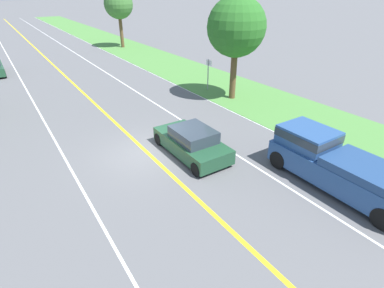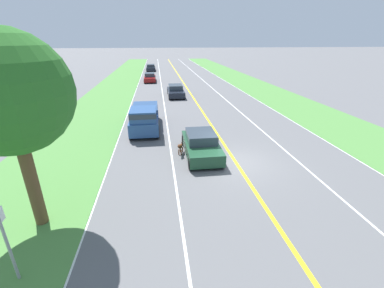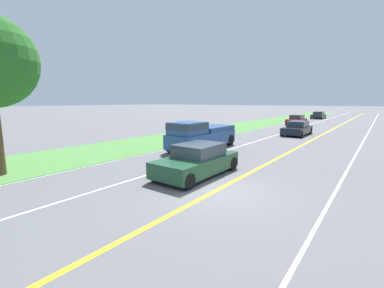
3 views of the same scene
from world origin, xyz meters
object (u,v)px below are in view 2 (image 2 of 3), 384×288
Objects in this scene: ego_car at (201,145)px; street_sign at (5,238)px; car_trailing_far at (151,68)px; roadside_tree_right_near at (8,94)px; car_trailing_mid at (150,78)px; dog at (180,147)px; car_trailing_near at (176,91)px; pickup_truck at (145,117)px.

street_sign is (6.61, 7.73, 0.85)m from ego_car.
car_trailing_far is 0.70× the size of roadside_tree_right_near.
ego_car is at bearing 96.80° from car_trailing_mid.
dog is 28.87m from car_trailing_mid.
car_trailing_mid is 0.99× the size of car_trailing_far.
car_trailing_near is 0.67× the size of roadside_tree_right_near.
ego_car is 1.25m from dog.
pickup_truck reaches higher than ego_car.
street_sign is (3.09, 52.06, 0.87)m from car_trailing_far.
ego_car is 6.20m from pickup_truck.
roadside_tree_right_near is at bearing 71.42° from pickup_truck.
pickup_truck is at bearing -56.29° from ego_car.
car_trailing_mid is at bearing -69.09° from dog.
dog is 0.15× the size of roadside_tree_right_near.
pickup_truck reaches higher than car_trailing_near.
car_trailing_mid is 2.00× the size of street_sign.
dog is 0.18× the size of pickup_truck.
street_sign is at bearing 76.15° from pickup_truck.
car_trailing_mid reaches higher than dog.
car_trailing_near is at bearing -76.94° from dog.
car_trailing_far is at bearing -89.88° from pickup_truck.
street_sign is at bearing 75.52° from car_trailing_near.
street_sign is at bearing 72.40° from dog.
roadside_tree_right_near is 2.88× the size of street_sign.
car_trailing_near is at bearing 105.06° from car_trailing_mid.
dog is 0.44× the size of street_sign.
car_trailing_mid is 15.30m from car_trailing_far.
ego_car is 0.74× the size of pickup_truck.
roadside_tree_right_near is (3.45, 34.24, 4.19)m from car_trailing_mid.
car_trailing_mid is at bearing -83.20° from ego_car.
car_trailing_far is 2.02× the size of street_sign.
dog is at bearing 86.62° from car_trailing_near.
pickup_truck is (2.22, -4.89, 0.51)m from dog.
roadside_tree_right_near is (6.69, 22.19, 4.19)m from car_trailing_near.
dog is 9.01m from roadside_tree_right_near.
roadside_tree_right_near is at bearing 73.23° from car_trailing_near.
car_trailing_far is 49.83m from roadside_tree_right_near.
roadside_tree_right_near reaches higher than dog.
ego_car is at bearing -175.62° from dog.
pickup_truck is 11.57m from roadside_tree_right_near.
pickup_truck reaches higher than car_trailing_far.
ego_car is 0.90× the size of car_trailing_mid.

